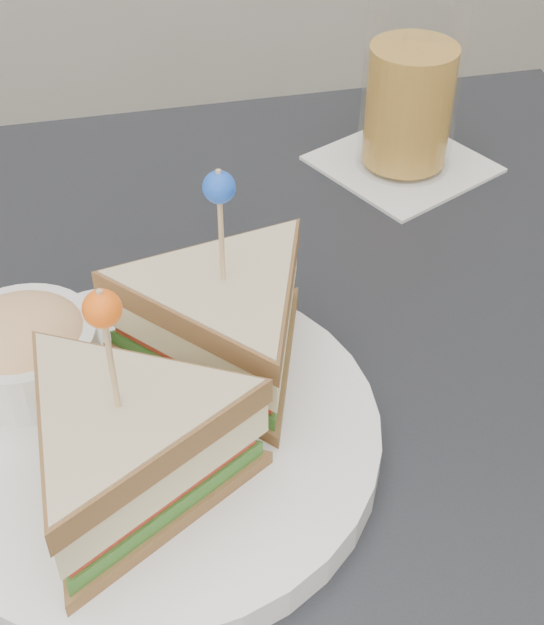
% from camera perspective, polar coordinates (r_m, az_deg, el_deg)
% --- Properties ---
extents(table, '(0.80, 0.80, 0.75)m').
position_cam_1_polar(table, '(0.64, -0.68, -9.30)').
color(table, black).
rests_on(table, ground).
extents(plate_meal, '(0.31, 0.30, 0.17)m').
position_cam_1_polar(plate_meal, '(0.52, -7.59, -5.06)').
color(plate_meal, white).
rests_on(plate_meal, table).
extents(drink_set, '(0.18, 0.18, 0.17)m').
position_cam_1_polar(drink_set, '(0.78, 9.07, 14.27)').
color(drink_set, white).
rests_on(drink_set, table).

